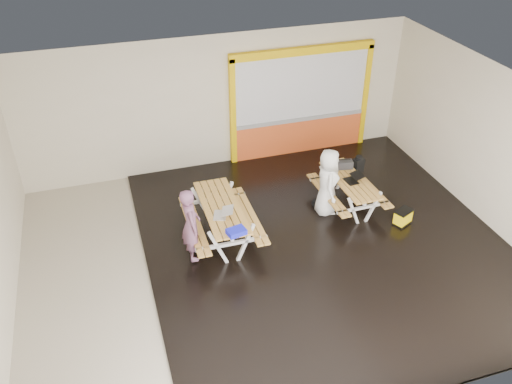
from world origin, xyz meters
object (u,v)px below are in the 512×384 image
object	(u,v)px
picnic_table_left	(222,214)
backpack	(358,164)
fluke_bag	(403,217)
picnic_table_right	(349,186)
blue_pouch	(236,232)
toolbox	(344,164)
person_left	(191,225)
dark_case	(321,204)
person_right	(328,183)
laptop_left	(223,214)
laptop_right	(353,179)

from	to	relation	value
picnic_table_left	backpack	size ratio (longest dim) A/B	5.02
fluke_bag	picnic_table_right	bearing A→B (deg)	129.33
blue_pouch	toolbox	world-z (taller)	toolbox
picnic_table_left	fluke_bag	size ratio (longest dim) A/B	4.52
picnic_table_right	person_left	distance (m)	3.97
blue_pouch	dark_case	bearing A→B (deg)	30.22
dark_case	person_right	bearing A→B (deg)	-79.24
fluke_bag	picnic_table_left	bearing A→B (deg)	169.45
laptop_left	laptop_right	world-z (taller)	laptop_left
backpack	dark_case	bearing A→B (deg)	-155.81
person_left	person_right	distance (m)	3.39
person_left	picnic_table_right	bearing A→B (deg)	-77.14
toolbox	dark_case	distance (m)	1.08
laptop_left	laptop_right	size ratio (longest dim) A/B	1.18
picnic_table_right	blue_pouch	xyz separation A→B (m)	(-3.08, -1.31, 0.33)
person_right	backpack	world-z (taller)	person_right
person_right	laptop_right	size ratio (longest dim) A/B	3.92
picnic_table_right	person_left	bearing A→B (deg)	-168.33
picnic_table_right	laptop_right	bearing A→B (deg)	-63.87
fluke_bag	person_left	bearing A→B (deg)	176.96
picnic_table_right	laptop_right	distance (m)	0.25
backpack	laptop_left	bearing A→B (deg)	-160.82
person_left	dark_case	world-z (taller)	person_left
person_left	backpack	world-z (taller)	person_left
backpack	blue_pouch	bearing A→B (deg)	-151.63
person_right	person_left	bearing A→B (deg)	118.14
person_right	fluke_bag	xyz separation A→B (m)	(1.43, -1.01, -0.58)
laptop_left	dark_case	size ratio (longest dim) A/B	1.30
dark_case	laptop_left	bearing A→B (deg)	-163.18
picnic_table_left	person_left	size ratio (longest dim) A/B	1.37
picnic_table_right	backpack	world-z (taller)	backpack
laptop_right	fluke_bag	distance (m)	1.40
picnic_table_left	laptop_right	size ratio (longest dim) A/B	5.24
picnic_table_left	picnic_table_right	world-z (taller)	picnic_table_left
fluke_bag	laptop_right	bearing A→B (deg)	130.34
picnic_table_left	blue_pouch	bearing A→B (deg)	-87.45
picnic_table_right	person_right	bearing A→B (deg)	-176.18
toolbox	dark_case	size ratio (longest dim) A/B	1.18
picnic_table_right	laptop_left	size ratio (longest dim) A/B	3.92
picnic_table_right	person_right	world-z (taller)	person_right
person_right	dark_case	xyz separation A→B (m)	(-0.03, 0.17, -0.68)
laptop_right	person_left	bearing A→B (deg)	-169.68
picnic_table_left	dark_case	xyz separation A→B (m)	(2.52, 0.44, -0.54)
blue_pouch	toolbox	xyz separation A→B (m)	(3.16, 1.83, -0.06)
person_left	toolbox	bearing A→B (deg)	-70.46
person_left	toolbox	world-z (taller)	person_left
blue_pouch	person_right	bearing A→B (deg)	26.96
laptop_right	fluke_bag	world-z (taller)	laptop_right
person_left	fluke_bag	world-z (taller)	person_left
picnic_table_left	picnic_table_right	bearing A→B (deg)	5.66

